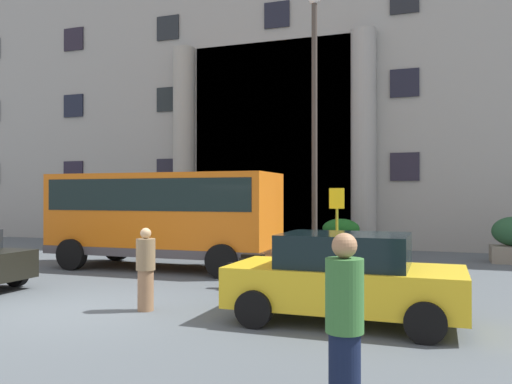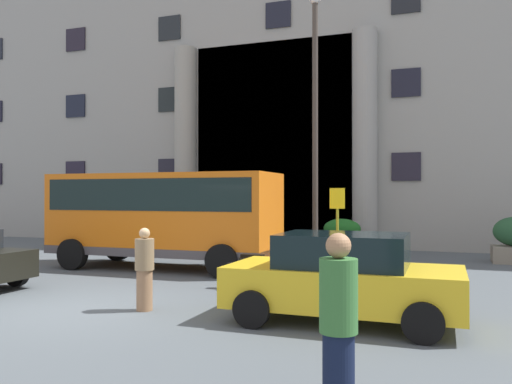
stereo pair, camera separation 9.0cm
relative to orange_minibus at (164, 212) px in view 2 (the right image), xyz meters
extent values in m
cube|color=#495156|center=(1.24, -5.50, -1.73)|extent=(80.00, 64.00, 0.12)
cube|color=gray|center=(1.24, 12.00, 5.80)|extent=(39.29, 9.00, 14.94)
cube|color=black|center=(0.94, 7.56, 2.72)|extent=(6.97, 0.12, 8.78)
cylinder|color=gray|center=(-3.05, 7.25, 2.72)|extent=(1.00, 1.00, 8.78)
cylinder|color=gray|center=(4.92, 7.25, 2.72)|extent=(1.00, 1.00, 8.78)
cube|color=black|center=(-9.23, 7.46, 1.62)|extent=(1.11, 0.08, 1.11)
cube|color=black|center=(-3.99, 7.46, 1.62)|extent=(1.11, 0.08, 1.11)
cube|color=black|center=(6.48, 7.46, 1.62)|extent=(1.11, 0.08, 1.11)
cube|color=black|center=(-9.23, 7.46, 4.91)|extent=(1.11, 0.08, 1.11)
cube|color=black|center=(-3.99, 7.46, 4.91)|extent=(1.11, 0.08, 1.11)
cube|color=black|center=(6.48, 7.46, 4.91)|extent=(1.11, 0.08, 1.11)
cube|color=black|center=(-9.23, 7.46, 8.19)|extent=(1.11, 0.08, 1.11)
cube|color=black|center=(-3.99, 7.46, 8.19)|extent=(1.11, 0.08, 1.11)
cube|color=black|center=(1.24, 7.46, 8.19)|extent=(1.11, 0.08, 1.11)
cube|color=orange|center=(-0.01, 0.00, -0.04)|extent=(6.79, 2.34, 2.35)
cube|color=black|center=(-0.01, 0.00, 0.52)|extent=(6.38, 2.36, 0.90)
cube|color=black|center=(3.31, 0.03, 0.32)|extent=(0.08, 1.92, 1.12)
cube|color=#4B4649|center=(-0.01, 0.00, -1.10)|extent=(6.79, 2.38, 0.24)
cylinder|color=black|center=(2.35, 1.16, -1.22)|extent=(0.90, 0.29, 0.90)
cylinder|color=black|center=(2.37, -1.12, -1.22)|extent=(0.90, 0.29, 0.90)
cylinder|color=black|center=(-2.39, 1.12, -1.22)|extent=(0.90, 0.29, 0.90)
cylinder|color=black|center=(-2.37, -1.16, -1.22)|extent=(0.90, 0.29, 0.90)
cylinder|color=olive|center=(4.90, 1.49, -0.51)|extent=(0.08, 0.08, 2.33)
cube|color=yellow|center=(4.90, 1.46, 0.41)|extent=(0.44, 0.03, 0.60)
cube|color=slate|center=(4.34, 5.39, -1.38)|extent=(1.43, 0.80, 0.58)
ellipsoid|color=#1C5E1F|center=(4.34, 5.39, -0.73)|extent=(1.37, 0.72, 0.72)
cube|color=slate|center=(-6.77, 5.01, -1.41)|extent=(2.05, 0.76, 0.52)
ellipsoid|color=#1E532F|center=(-6.77, 5.01, -0.61)|extent=(1.97, 0.68, 1.08)
cube|color=gold|center=(6.18, -4.71, -1.06)|extent=(3.94, 1.83, 0.69)
cube|color=black|center=(6.18, -4.71, -0.43)|extent=(2.13, 1.60, 0.56)
cylinder|color=black|center=(7.52, -3.82, -1.36)|extent=(0.62, 0.20, 0.62)
cylinder|color=black|center=(7.51, -5.62, -1.36)|extent=(0.62, 0.20, 0.62)
cylinder|color=black|center=(4.85, -3.80, -1.36)|extent=(0.62, 0.20, 0.62)
cylinder|color=black|center=(4.84, -5.61, -1.36)|extent=(0.62, 0.20, 0.62)
cylinder|color=black|center=(-1.80, -3.84, -1.36)|extent=(0.62, 0.21, 0.62)
cylinder|color=black|center=(4.61, -2.46, -1.37)|extent=(0.60, 0.11, 0.60)
cylinder|color=black|center=(3.13, -2.42, -1.37)|extent=(0.60, 0.13, 0.60)
cube|color=black|center=(3.87, -2.44, -1.09)|extent=(0.95, 0.26, 0.32)
cube|color=black|center=(3.69, -2.43, -0.91)|extent=(0.52, 0.21, 0.12)
cylinder|color=#A5A5A8|center=(4.49, -2.45, -0.79)|extent=(0.04, 0.55, 0.03)
cylinder|color=#101932|center=(6.85, -8.76, -1.22)|extent=(0.30, 0.30, 0.90)
cylinder|color=#356D33|center=(6.85, -8.76, -0.43)|extent=(0.36, 0.36, 0.69)
sphere|color=#A27550|center=(6.85, -8.76, 0.04)|extent=(0.24, 0.24, 0.24)
cylinder|color=#916A4A|center=(2.49, -5.08, -1.29)|extent=(0.30, 0.30, 0.76)
cylinder|color=#876E4E|center=(2.49, -5.08, -0.61)|extent=(0.36, 0.36, 0.59)
sphere|color=tan|center=(2.49, -5.08, -0.21)|extent=(0.20, 0.20, 0.20)
cylinder|color=#3F3730|center=(3.96, 2.69, 2.50)|extent=(0.18, 0.18, 8.34)
camera|label=1|loc=(7.67, -13.60, 0.51)|focal=36.34mm
camera|label=2|loc=(7.75, -13.57, 0.51)|focal=36.34mm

